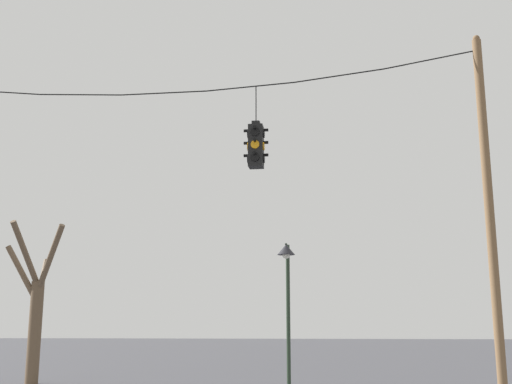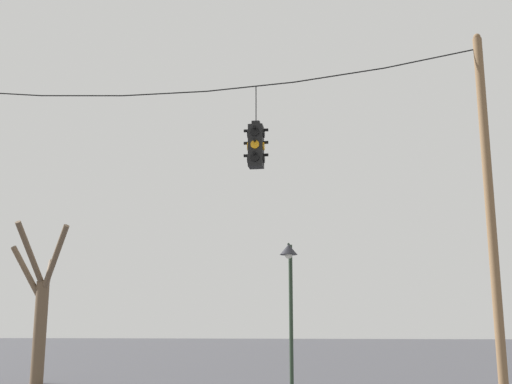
{
  "view_description": "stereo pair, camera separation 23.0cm",
  "coord_description": "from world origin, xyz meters",
  "px_view_note": "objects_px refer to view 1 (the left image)",
  "views": [
    {
      "loc": [
        4.1,
        -14.85,
        1.92
      ],
      "look_at": [
        2.27,
        -0.48,
        4.99
      ],
      "focal_mm": 45.0,
      "sensor_mm": 36.0,
      "label": 1
    },
    {
      "loc": [
        4.33,
        -14.82,
        1.92
      ],
      "look_at": [
        2.27,
        -0.48,
        4.99
      ],
      "focal_mm": 45.0,
      "sensor_mm": 36.0,
      "label": 2
    }
  ],
  "objects_px": {
    "utility_pole_right": "(490,217)",
    "bare_tree": "(35,308)",
    "traffic_light_over_intersection": "(256,146)",
    "street_lamp": "(287,276)"
  },
  "relations": [
    {
      "from": "traffic_light_over_intersection",
      "to": "bare_tree",
      "type": "distance_m",
      "value": 12.12
    },
    {
      "from": "street_lamp",
      "to": "bare_tree",
      "type": "relative_size",
      "value": 0.8
    },
    {
      "from": "street_lamp",
      "to": "bare_tree",
      "type": "bearing_deg",
      "value": 164.57
    },
    {
      "from": "utility_pole_right",
      "to": "street_lamp",
      "type": "height_order",
      "value": "utility_pole_right"
    },
    {
      "from": "utility_pole_right",
      "to": "street_lamp",
      "type": "relative_size",
      "value": 1.94
    },
    {
      "from": "utility_pole_right",
      "to": "bare_tree",
      "type": "xyz_separation_m",
      "value": [
        -14.02,
        7.49,
        -1.69
      ]
    },
    {
      "from": "utility_pole_right",
      "to": "bare_tree",
      "type": "relative_size",
      "value": 1.55
    },
    {
      "from": "utility_pole_right",
      "to": "traffic_light_over_intersection",
      "type": "bearing_deg",
      "value": 180.0
    },
    {
      "from": "utility_pole_right",
      "to": "traffic_light_over_intersection",
      "type": "relative_size",
      "value": 4.3
    },
    {
      "from": "traffic_light_over_intersection",
      "to": "utility_pole_right",
      "type": "bearing_deg",
      "value": -0.0
    }
  ]
}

